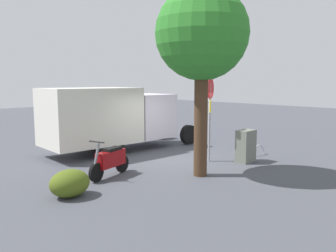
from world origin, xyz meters
TOP-DOWN VIEW (x-y plane):
  - ground_plane at (0.00, 0.00)m, footprint 60.00×60.00m
  - box_truck_near at (0.67, -2.90)m, footprint 6.87×2.31m
  - motorcycle at (2.90, 0.28)m, footprint 1.76×0.78m
  - stop_sign at (-0.87, 1.04)m, footprint 0.71×0.33m
  - street_tree at (0.79, 2.09)m, footprint 2.80×2.80m
  - utility_cabinet at (-1.76, 2.01)m, footprint 0.72×0.50m
  - bike_rack_hoop at (-3.12, 1.70)m, footprint 0.85×0.07m
  - shrub_near_sign at (4.70, 1.15)m, footprint 1.04×0.85m

SIDE VIEW (x-z plane):
  - ground_plane at x=0.00m, z-range 0.00..0.00m
  - bike_rack_hoop at x=-3.12m, z-range -0.43..0.43m
  - shrub_near_sign at x=4.70m, z-range 0.00..0.71m
  - motorcycle at x=2.90m, z-range -0.08..1.12m
  - utility_cabinet at x=-1.76m, z-range 0.00..1.18m
  - box_truck_near at x=0.67m, z-range 0.19..2.85m
  - stop_sign at x=-0.87m, z-range 0.51..3.56m
  - street_tree at x=0.79m, z-range 1.40..7.14m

